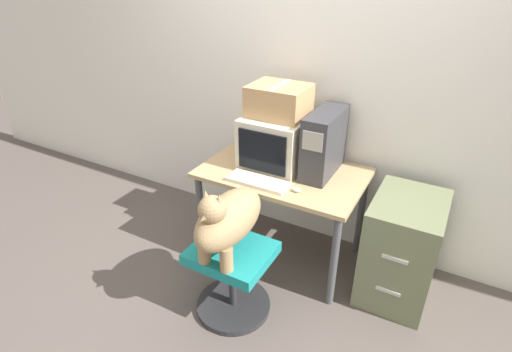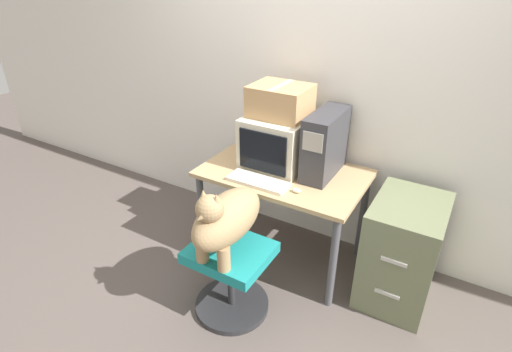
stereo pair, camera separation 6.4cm
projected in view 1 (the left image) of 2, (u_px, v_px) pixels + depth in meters
ground_plane at (259, 280)px, 2.86m from camera, size 12.00×12.00×0.00m
wall_back at (311, 76)px, 2.83m from camera, size 8.00×0.05×2.60m
desk at (283, 183)px, 2.83m from camera, size 1.13×0.71×0.73m
crt_monitor at (278, 140)px, 2.81m from camera, size 0.43×0.48×0.36m
pc_tower at (324, 143)px, 2.67m from camera, size 0.18×0.45×0.44m
keyboard at (258, 181)px, 2.63m from camera, size 0.42×0.16×0.03m
computer_mouse at (296, 190)px, 2.53m from camera, size 0.06×0.04×0.03m
office_chair at (232, 275)px, 2.51m from camera, size 0.48×0.48×0.49m
dog at (227, 219)px, 2.27m from camera, size 0.27×0.57×0.48m
filing_cabinet at (401, 249)px, 2.61m from camera, size 0.43×0.58×0.72m
cardboard_box at (279, 101)px, 2.68m from camera, size 0.38×0.32×0.21m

